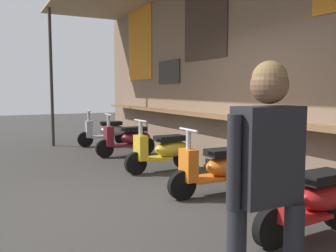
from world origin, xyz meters
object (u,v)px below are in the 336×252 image
Objects in this scene: scooter_silver at (107,131)px; scooter_red at (313,199)px; scooter_yellow at (164,150)px; shopper_browsing at (267,170)px; scooter_orange at (218,168)px; scooter_maroon at (129,139)px.

scooter_red is at bearing 94.11° from scooter_silver.
scooter_yellow is 4.57m from shopper_browsing.
scooter_red is (3.38, 0.00, 0.00)m from scooter_yellow.
scooter_orange is at bearing -92.85° from scooter_red.
scooter_maroon is 6.28m from shopper_browsing.
scooter_maroon is 1.00× the size of scooter_red.
scooter_maroon is 1.79m from scooter_yellow.
scooter_orange is 1.00× the size of scooter_red.
scooter_silver is 1.00× the size of scooter_red.
scooter_maroon is at bearing -92.85° from scooter_red.
scooter_maroon and scooter_red have the same top height.
shopper_browsing is (7.72, -1.46, 0.63)m from scooter_silver.
scooter_red is at bearing 90.06° from scooter_maroon.
scooter_yellow is 1.70m from scooter_orange.
scooter_maroon and scooter_yellow have the same top height.
scooter_silver is 3.44m from scooter_yellow.
scooter_silver is 1.65m from scooter_maroon.
scooter_silver is at bearing -89.55° from scooter_orange.
scooter_silver is at bearing -93.16° from scooter_yellow.
scooter_maroon is 3.49m from scooter_orange.
scooter_silver is at bearing -89.94° from scooter_maroon.
scooter_red is (5.17, -0.00, 0.00)m from scooter_maroon.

